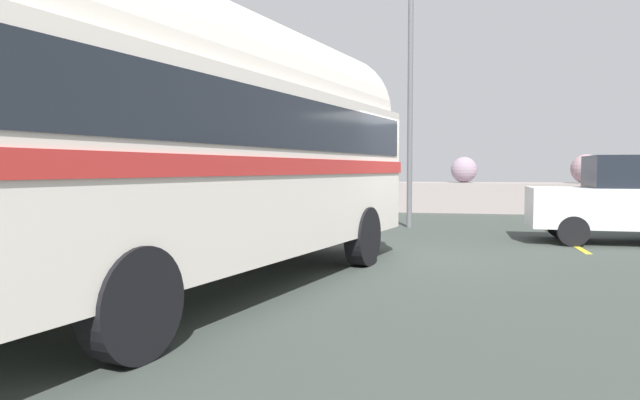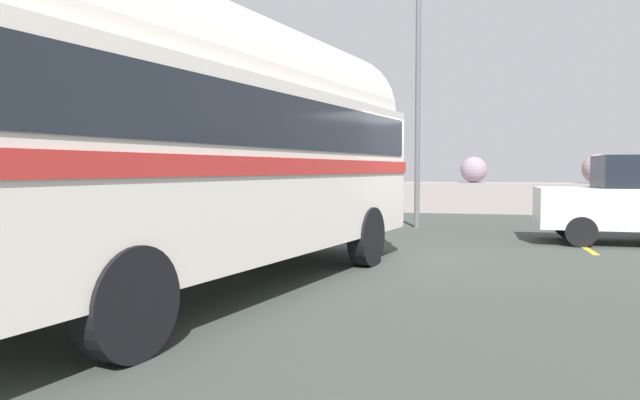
{
  "view_description": "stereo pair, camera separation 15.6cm",
  "coord_description": "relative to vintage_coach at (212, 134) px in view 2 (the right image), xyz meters",
  "views": [
    {
      "loc": [
        1.2,
        -10.1,
        1.59
      ],
      "look_at": [
        -0.27,
        -3.37,
        1.22
      ],
      "focal_mm": 32.37,
      "sensor_mm": 36.0,
      "label": 1
    },
    {
      "loc": [
        1.35,
        -10.07,
        1.59
      ],
      "look_at": [
        -0.27,
        -3.37,
        1.22
      ],
      "focal_mm": 32.37,
      "sensor_mm": 36.0,
      "label": 2
    }
  ],
  "objects": [
    {
      "name": "ground",
      "position": [
        1.76,
        3.13,
        -2.04
      ],
      "size": [
        32.0,
        26.0,
        0.02
      ],
      "color": "#373E39"
    },
    {
      "name": "breakwater",
      "position": [
        1.46,
        14.91,
        -1.34
      ],
      "size": [
        31.36,
        2.27,
        2.42
      ],
      "color": "gray",
      "rests_on": "ground"
    },
    {
      "name": "lamp_post",
      "position": [
        2.06,
        8.61,
        2.07
      ],
      "size": [
        0.63,
        0.69,
        7.4
      ],
      "color": "#5B5B60",
      "rests_on": "ground"
    },
    {
      "name": "vintage_coach",
      "position": [
        0.0,
        0.0,
        0.0
      ],
      "size": [
        4.29,
        8.9,
        3.7
      ],
      "rotation": [
        0.0,
        0.0,
        -0.23
      ],
      "color": "black",
      "rests_on": "ground"
    }
  ]
}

